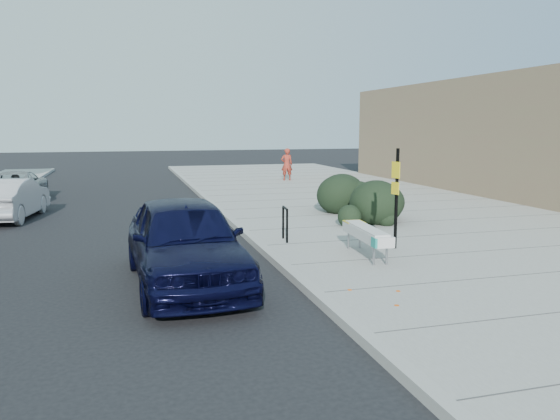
% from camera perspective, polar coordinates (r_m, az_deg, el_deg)
% --- Properties ---
extents(ground, '(120.00, 120.00, 0.00)m').
position_cam_1_polar(ground, '(11.58, 0.61, -6.51)').
color(ground, black).
rests_on(ground, ground).
extents(sidewalk_near, '(11.20, 50.00, 0.15)m').
position_cam_1_polar(sidewalk_near, '(18.24, 13.11, -0.87)').
color(sidewalk_near, gray).
rests_on(sidewalk_near, ground).
extents(curb_near, '(0.22, 50.00, 0.17)m').
position_cam_1_polar(curb_near, '(16.30, -4.39, -1.76)').
color(curb_near, '#9E9E99').
rests_on(curb_near, ground).
extents(bench, '(0.60, 2.17, 0.65)m').
position_cam_1_polar(bench, '(12.39, 9.04, -2.45)').
color(bench, gray).
rests_on(bench, sidewalk_near).
extents(bike_rack, '(0.11, 0.60, 0.87)m').
position_cam_1_polar(bike_rack, '(13.89, 0.54, -1.09)').
color(bike_rack, black).
rests_on(bike_rack, sidewalk_near).
extents(sign_post, '(0.12, 0.27, 2.39)m').
position_cam_1_polar(sign_post, '(13.17, 12.04, 1.87)').
color(sign_post, black).
rests_on(sign_post, sidewalk_near).
extents(hedge, '(2.91, 4.35, 1.49)m').
position_cam_1_polar(hedge, '(17.94, 7.82, 1.77)').
color(hedge, black).
rests_on(hedge, sidewalk_near).
extents(sedan_navy, '(2.25, 5.10, 1.71)m').
position_cam_1_polar(sedan_navy, '(10.71, -9.89, -3.21)').
color(sedan_navy, black).
rests_on(sedan_navy, ground).
extents(wagon_silver, '(1.98, 4.30, 1.37)m').
position_cam_1_polar(wagon_silver, '(20.06, -26.35, 1.06)').
color(wagon_silver, silver).
rests_on(wagon_silver, ground).
extents(suv_silver, '(2.13, 4.46, 1.23)m').
position_cam_1_polar(suv_silver, '(25.16, -25.73, 2.32)').
color(suv_silver, '#95989A').
rests_on(suv_silver, ground).
extents(pedestrian, '(0.66, 0.46, 1.73)m').
position_cam_1_polar(pedestrian, '(29.58, 0.71, 4.79)').
color(pedestrian, '#9C2F22').
rests_on(pedestrian, sidewalk_near).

